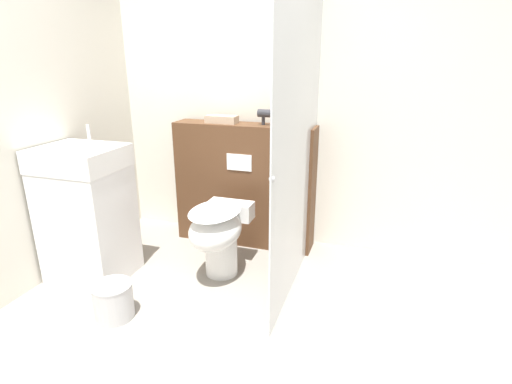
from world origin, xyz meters
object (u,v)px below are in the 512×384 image
(toilet, at_px, (219,233))
(waste_bin, at_px, (113,301))
(sink_vanity, at_px, (87,214))
(hair_drier, at_px, (268,114))

(toilet, bearing_deg, waste_bin, -122.96)
(toilet, xyz_separation_m, waste_bin, (-0.45, -0.70, -0.24))
(waste_bin, bearing_deg, sink_vanity, 139.65)
(sink_vanity, xyz_separation_m, hair_drier, (1.13, 0.94, 0.67))
(hair_drier, bearing_deg, toilet, -105.97)
(sink_vanity, xyz_separation_m, waste_bin, (0.49, -0.41, -0.39))
(sink_vanity, bearing_deg, toilet, 16.93)
(toilet, height_order, sink_vanity, sink_vanity)
(toilet, bearing_deg, sink_vanity, -163.07)
(toilet, bearing_deg, hair_drier, 74.03)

